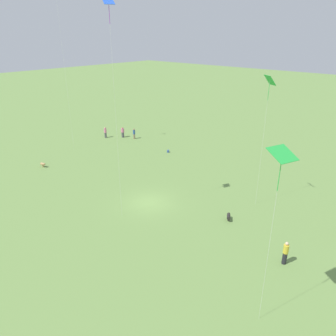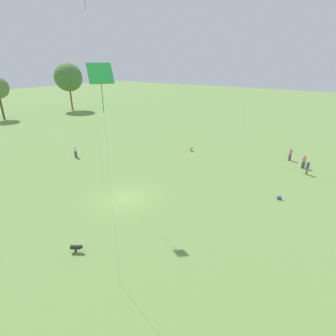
% 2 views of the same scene
% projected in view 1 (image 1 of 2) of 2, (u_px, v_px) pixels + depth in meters
% --- Properties ---
extents(ground_plane, '(240.00, 240.00, 0.00)m').
position_uv_depth(ground_plane, '(149.00, 203.00, 31.84)').
color(ground_plane, '#6B8E47').
extents(person_2, '(0.63, 0.63, 1.66)m').
position_uv_depth(person_2, '(123.00, 132.00, 51.16)').
color(person_2, '#4C4C51').
rests_on(person_2, ground_plane).
extents(person_3, '(0.40, 0.40, 1.62)m').
position_uv_depth(person_3, '(134.00, 134.00, 50.47)').
color(person_3, '#847056').
rests_on(person_3, ground_plane).
extents(person_5, '(0.51, 0.51, 1.71)m').
position_uv_depth(person_5, '(105.00, 132.00, 50.98)').
color(person_5, '#4C4C51').
rests_on(person_5, ground_plane).
extents(person_6, '(0.43, 0.43, 1.82)m').
position_uv_depth(person_6, '(285.00, 253.00, 23.16)').
color(person_6, '#232328').
rests_on(person_6, ground_plane).
extents(kite_0, '(0.95, 0.99, 17.54)m').
position_uv_depth(kite_0, '(110.00, 21.00, 23.45)').
color(kite_0, blue).
rests_on(kite_0, ground_plane).
extents(kite_1, '(1.40, 1.45, 10.44)m').
position_uv_depth(kite_1, '(282.00, 159.00, 15.18)').
color(kite_1, green).
rests_on(kite_1, ground_plane).
extents(kite_2, '(1.23, 1.12, 12.07)m').
position_uv_depth(kite_2, '(269.00, 85.00, 27.32)').
color(kite_2, green).
rests_on(kite_2, ground_plane).
extents(kite_3, '(0.62, 0.45, 21.26)m').
position_uv_depth(kite_3, '(57.00, 3.00, 39.20)').
color(kite_3, purple).
rests_on(kite_3, ground_plane).
extents(dog_0, '(0.63, 0.81, 0.58)m').
position_uv_depth(dog_0, '(229.00, 216.00, 28.74)').
color(dog_0, black).
rests_on(dog_0, ground_plane).
extents(dog_1, '(0.73, 0.38, 0.59)m').
position_uv_depth(dog_1, '(43.00, 164.00, 39.98)').
color(dog_1, tan).
rests_on(dog_1, ground_plane).
extents(picnic_bag_0, '(0.38, 0.44, 0.31)m').
position_uv_depth(picnic_bag_0, '(168.00, 151.00, 45.03)').
color(picnic_bag_0, '#33518C').
rests_on(picnic_bag_0, ground_plane).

